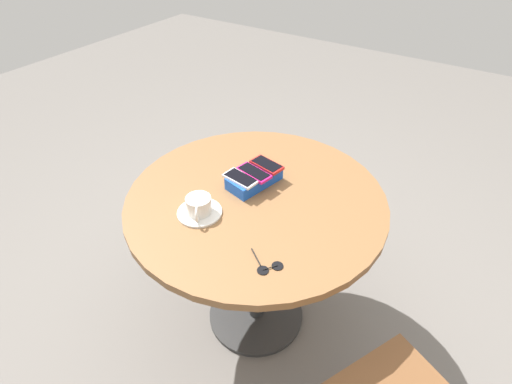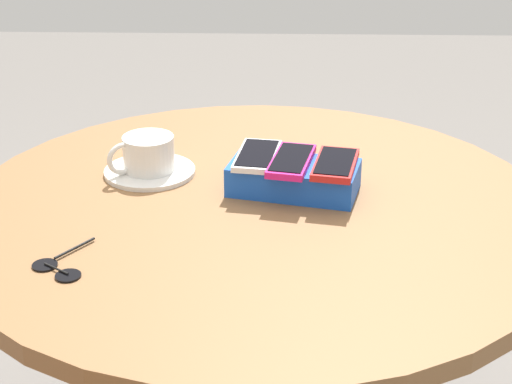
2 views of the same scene
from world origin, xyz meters
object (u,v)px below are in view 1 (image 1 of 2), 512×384
object	(u,v)px
phone_magenta	(254,173)
phone_white	(240,179)
round_table	(256,222)
sunglasses	(268,267)
phone_box	(254,179)
saucer	(200,212)
phone_red	(267,165)
coffee_cup	(199,205)

from	to	relation	value
phone_magenta	phone_white	size ratio (longest dim) A/B	1.04
round_table	sunglasses	xyz separation A→B (m)	(0.27, 0.22, 0.13)
phone_box	saucer	bearing A→B (deg)	-14.88
phone_magenta	saucer	bearing A→B (deg)	-15.58
phone_red	phone_white	size ratio (longest dim) A/B	0.99
phone_box	phone_white	world-z (taller)	phone_white
sunglasses	phone_box	bearing A→B (deg)	-140.93
saucer	round_table	bearing A→B (deg)	148.78
phone_box	sunglasses	bearing A→B (deg)	39.07
phone_white	phone_box	bearing A→B (deg)	162.30
coffee_cup	sunglasses	bearing A→B (deg)	76.90
phone_box	sunglasses	distance (m)	0.43
phone_white	saucer	distance (m)	0.20
phone_magenta	coffee_cup	bearing A→B (deg)	-15.13
sunglasses	coffee_cup	bearing A→B (deg)	-103.10
phone_magenta	sunglasses	distance (m)	0.43
phone_red	coffee_cup	xyz separation A→B (m)	(0.32, -0.08, -0.02)
phone_box	saucer	size ratio (longest dim) A/B	1.44
saucer	sunglasses	world-z (taller)	saucer
round_table	phone_magenta	xyz separation A→B (m)	(-0.06, -0.05, 0.19)
phone_box	coffee_cup	xyz separation A→B (m)	(0.25, -0.07, 0.01)
phone_red	phone_white	xyz separation A→B (m)	(0.13, -0.04, -0.00)
phone_box	phone_magenta	xyz separation A→B (m)	(0.00, 0.00, 0.03)
round_table	sunglasses	distance (m)	0.37
coffee_cup	phone_box	bearing A→B (deg)	165.57
phone_red	sunglasses	distance (m)	0.48
phone_box	coffee_cup	bearing A→B (deg)	-14.43
round_table	phone_red	bearing A→B (deg)	-165.25
phone_red	round_table	bearing A→B (deg)	14.75
round_table	phone_magenta	distance (m)	0.20
phone_red	saucer	bearing A→B (deg)	-14.31
saucer	phone_magenta	bearing A→B (deg)	164.42
phone_box	phone_red	size ratio (longest dim) A/B	1.65
phone_box	saucer	xyz separation A→B (m)	(0.25, -0.07, -0.02)
phone_red	saucer	size ratio (longest dim) A/B	0.87
phone_red	phone_magenta	bearing A→B (deg)	-9.83
phone_white	coffee_cup	xyz separation A→B (m)	(0.19, -0.04, -0.02)
phone_box	sunglasses	size ratio (longest dim) A/B	1.85
round_table	coffee_cup	bearing A→B (deg)	-30.59
sunglasses	phone_magenta	bearing A→B (deg)	-140.76
phone_magenta	coffee_cup	distance (m)	0.26
saucer	coffee_cup	size ratio (longest dim) A/B	1.42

